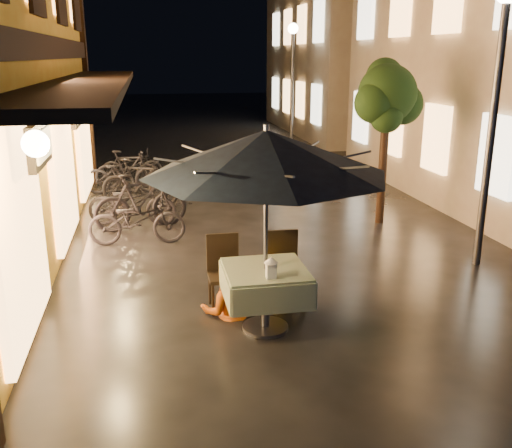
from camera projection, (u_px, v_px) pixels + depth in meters
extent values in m
plane|color=black|center=(336.00, 340.00, 6.65)|extent=(90.00, 90.00, 0.00)
cube|color=black|center=(49.00, 48.00, 8.85)|extent=(0.12, 11.00, 0.35)
cube|color=black|center=(90.00, 84.00, 9.11)|extent=(1.20, 10.50, 0.12)
cube|color=#FFB261|center=(20.00, 229.00, 6.10)|extent=(0.10, 2.20, 2.40)
cube|color=#FFB261|center=(63.00, 168.00, 9.39)|extent=(0.10, 2.20, 2.40)
cube|color=#FFB261|center=(83.00, 139.00, 12.69)|extent=(0.10, 2.20, 2.40)
cube|color=#FFB261|center=(497.00, 156.00, 9.95)|extent=(0.10, 1.00, 1.40)
cube|color=#FFB261|center=(436.00, 138.00, 12.02)|extent=(0.10, 1.00, 1.40)
cube|color=#FFB261|center=(393.00, 126.00, 14.09)|extent=(0.10, 1.00, 1.40)
cube|color=#FFB261|center=(401.00, 5.00, 13.29)|extent=(0.10, 1.00, 1.40)
cube|color=#FFB261|center=(361.00, 117.00, 16.16)|extent=(0.10, 1.00, 1.40)
cube|color=#FFB261|center=(366.00, 12.00, 15.36)|extent=(0.10, 1.00, 1.40)
cube|color=#BBB097|center=(373.00, 47.00, 23.95)|extent=(7.00, 10.00, 7.00)
cube|color=#FFB261|center=(316.00, 104.00, 20.30)|extent=(0.10, 1.00, 1.40)
cube|color=#FFB261|center=(319.00, 21.00, 19.51)|extent=(0.10, 1.00, 1.40)
cube|color=#FFB261|center=(300.00, 100.00, 22.37)|extent=(0.10, 1.00, 1.40)
cube|color=#FFB261|center=(302.00, 25.00, 21.58)|extent=(0.10, 1.00, 1.40)
cube|color=#FFB261|center=(287.00, 96.00, 24.45)|extent=(0.10, 1.00, 1.40)
cube|color=#FFB261|center=(288.00, 27.00, 23.65)|extent=(0.10, 1.00, 1.40)
cube|color=#FFB261|center=(275.00, 93.00, 26.52)|extent=(0.10, 1.00, 1.40)
cube|color=#FFB261|center=(276.00, 29.00, 25.72)|extent=(0.10, 1.00, 1.40)
cylinder|color=black|center=(383.00, 168.00, 11.00)|extent=(0.16, 0.16, 2.20)
sphere|color=black|center=(387.00, 94.00, 10.61)|extent=(1.10, 1.10, 1.10)
sphere|color=black|center=(402.00, 104.00, 10.82)|extent=(0.80, 0.80, 0.80)
sphere|color=black|center=(375.00, 103.00, 10.45)|extent=(0.76, 0.76, 0.76)
sphere|color=black|center=(384.00, 76.00, 10.81)|extent=(0.70, 0.70, 0.70)
sphere|color=black|center=(386.00, 117.00, 10.47)|extent=(0.60, 0.60, 0.60)
cylinder|color=#59595E|center=(491.00, 138.00, 8.50)|extent=(0.12, 0.12, 4.00)
cylinder|color=#59595E|center=(292.00, 91.00, 19.80)|extent=(0.12, 0.12, 4.00)
sphere|color=beige|center=(293.00, 29.00, 19.22)|extent=(0.36, 0.36, 0.36)
cylinder|color=#59595E|center=(265.00, 301.00, 6.82)|extent=(0.10, 0.10, 0.72)
cylinder|color=#59595E|center=(265.00, 327.00, 6.92)|extent=(0.56, 0.56, 0.04)
cube|color=#345F3D|center=(266.00, 271.00, 6.71)|extent=(0.95, 0.95, 0.06)
cube|color=#345F3D|center=(304.00, 281.00, 6.84)|extent=(0.04, 0.95, 0.33)
cube|color=#345F3D|center=(226.00, 287.00, 6.67)|extent=(0.04, 0.95, 0.33)
cube|color=#345F3D|center=(258.00, 270.00, 7.20)|extent=(0.95, 0.04, 0.33)
cube|color=#345F3D|center=(274.00, 300.00, 6.31)|extent=(0.95, 0.04, 0.33)
cylinder|color=#59595E|center=(266.00, 238.00, 6.59)|extent=(0.05, 0.05, 2.30)
cone|color=black|center=(266.00, 153.00, 6.31)|extent=(2.81, 2.81, 0.51)
cylinder|color=#59595E|center=(266.00, 130.00, 6.24)|extent=(0.06, 0.06, 0.12)
cube|color=black|center=(225.00, 277.00, 7.33)|extent=(0.42, 0.42, 0.05)
cube|color=black|center=(223.00, 253.00, 7.44)|extent=(0.42, 0.04, 0.55)
cylinder|color=black|center=(213.00, 300.00, 7.20)|extent=(0.04, 0.04, 0.43)
cylinder|color=black|center=(241.00, 298.00, 7.26)|extent=(0.04, 0.04, 0.43)
cylinder|color=black|center=(210.00, 289.00, 7.54)|extent=(0.04, 0.04, 0.43)
cylinder|color=black|center=(237.00, 287.00, 7.60)|extent=(0.04, 0.04, 0.43)
cube|color=black|center=(285.00, 272.00, 7.48)|extent=(0.42, 0.42, 0.05)
cube|color=black|center=(282.00, 250.00, 7.58)|extent=(0.42, 0.04, 0.55)
cylinder|color=black|center=(275.00, 295.00, 7.34)|extent=(0.04, 0.04, 0.43)
cylinder|color=black|center=(302.00, 293.00, 7.41)|extent=(0.04, 0.04, 0.43)
cylinder|color=black|center=(269.00, 285.00, 7.68)|extent=(0.04, 0.04, 0.43)
cylinder|color=black|center=(295.00, 283.00, 7.75)|extent=(0.04, 0.04, 0.43)
cube|color=white|center=(271.00, 270.00, 6.39)|extent=(0.11, 0.11, 0.18)
cube|color=#FFD88C|center=(271.00, 271.00, 6.39)|extent=(0.07, 0.07, 0.12)
cone|color=white|center=(271.00, 260.00, 6.36)|extent=(0.16, 0.16, 0.07)
imported|color=#B94F0E|center=(228.00, 258.00, 7.13)|extent=(0.78, 0.63, 1.49)
imported|color=yellow|center=(283.00, 259.00, 7.28)|extent=(0.92, 0.57, 1.36)
imported|color=black|center=(137.00, 220.00, 9.90)|extent=(1.70, 0.66, 0.88)
imported|color=black|center=(141.00, 201.00, 10.74)|extent=(1.87, 0.96, 1.08)
imported|color=black|center=(132.00, 203.00, 11.02)|extent=(1.79, 0.92, 0.89)
imported|color=black|center=(140.00, 183.00, 12.40)|extent=(1.80, 1.03, 1.04)
imported|color=black|center=(122.00, 174.00, 13.60)|extent=(1.79, 0.65, 0.94)
imported|color=black|center=(128.00, 169.00, 14.06)|extent=(1.61, 0.52, 0.96)
imported|color=black|center=(132.00, 165.00, 14.99)|extent=(1.59, 0.61, 0.82)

